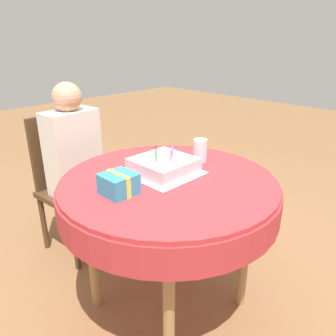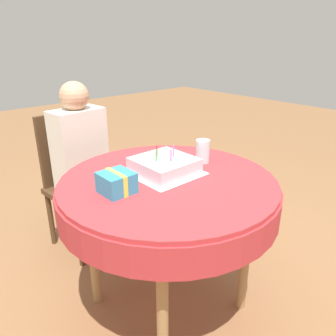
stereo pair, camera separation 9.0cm
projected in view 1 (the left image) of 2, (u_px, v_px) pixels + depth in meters
name	position (u px, v px, depth m)	size (l,w,h in m)	color
ground_plane	(168.00, 303.00, 1.85)	(12.00, 12.00, 0.00)	#8C603D
dining_table	(168.00, 196.00, 1.59)	(1.05, 1.05, 0.77)	#BC3338
chair	(70.00, 180.00, 2.22)	(0.45, 0.45, 0.93)	#4C331E
person	(76.00, 158.00, 2.09)	(0.35, 0.30, 1.15)	tan
napkin	(164.00, 173.00, 1.63)	(0.32, 0.32, 0.00)	white
birthday_cake	(164.00, 165.00, 1.61)	(0.27, 0.27, 0.13)	silver
drinking_glass	(200.00, 150.00, 1.75)	(0.08, 0.08, 0.12)	silver
gift_box	(119.00, 184.00, 1.40)	(0.14, 0.14, 0.10)	teal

